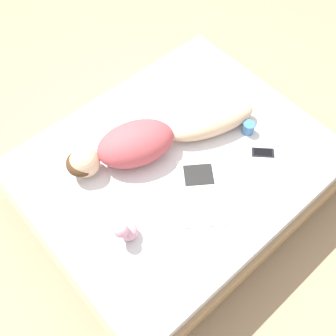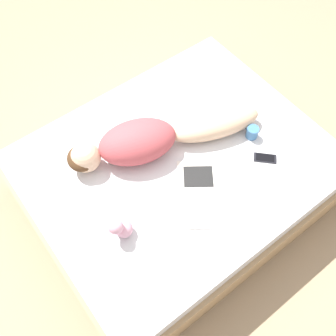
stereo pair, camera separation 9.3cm
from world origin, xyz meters
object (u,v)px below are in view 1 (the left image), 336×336
at_px(open_magazine, 201,191).
at_px(cell_phone, 263,152).
at_px(person, 153,139).
at_px(coffee_mug, 248,127).

height_order(open_magazine, cell_phone, same).
bearing_deg(cell_phone, person, 90.77).
relative_size(open_magazine, cell_phone, 3.57).
bearing_deg(open_magazine, person, 37.79).
xyz_separation_m(person, open_magazine, (-0.46, -0.01, -0.10)).
bearing_deg(person, open_magazine, -159.77).
bearing_deg(open_magazine, coffee_mug, -41.15).
height_order(person, coffee_mug, person).
distance_m(person, coffee_mug, 0.67).
xyz_separation_m(person, coffee_mug, (-0.33, -0.59, -0.06)).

